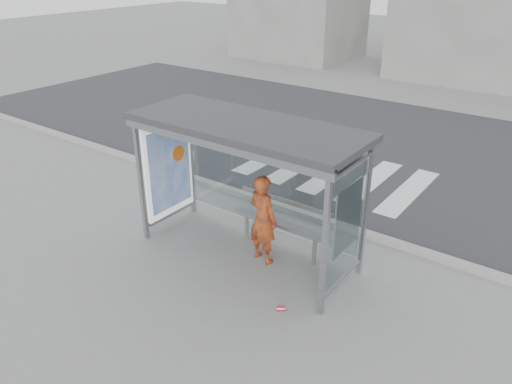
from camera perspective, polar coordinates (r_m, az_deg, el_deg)
ground at (r=9.62m, az=-1.08°, el=-7.09°), size 80.00×80.00×0.00m
road at (r=15.22m, az=15.05°, el=4.76°), size 30.00×10.00×0.01m
curb at (r=10.99m, az=5.05°, el=-2.36°), size 30.00×0.18×0.12m
crosswalk at (r=13.26m, az=8.96°, el=2.23°), size 4.55×3.00×0.00m
bus_shelter at (r=8.97m, az=-2.85°, el=4.58°), size 4.25×1.65×2.62m
building_center at (r=25.07m, az=25.75°, el=17.08°), size 8.00×5.00×5.00m
person at (r=9.02m, az=0.78°, el=-3.12°), size 0.69×0.51×1.72m
bench at (r=9.45m, az=2.78°, el=-3.50°), size 2.00×0.33×1.03m
soda_can at (r=8.25m, az=2.83°, el=-13.17°), size 0.15×0.14×0.07m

